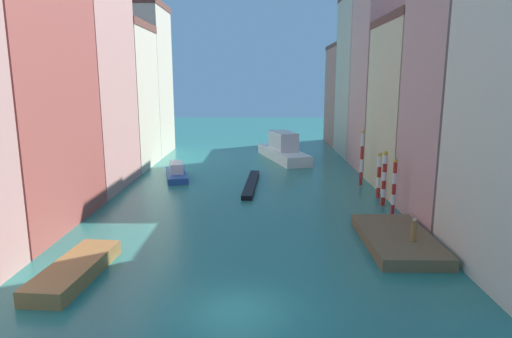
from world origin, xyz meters
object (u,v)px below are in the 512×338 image
at_px(mooring_pole_2, 379,175).
at_px(motorboat_0, 75,270).
at_px(mooring_pole_1, 384,178).
at_px(vaporetto_white, 283,150).
at_px(motorboat_1, 176,173).
at_px(person_on_dock, 414,230).
at_px(waterfront_dock, 397,239).
at_px(mooring_pole_0, 394,187).
at_px(gondola_black, 251,184).
at_px(mooring_pole_3, 362,157).

distance_m(mooring_pole_2, motorboat_0, 24.66).
height_order(mooring_pole_1, vaporetto_white, mooring_pole_1).
xyz_separation_m(vaporetto_white, motorboat_1, (-11.34, -10.83, -0.69)).
bearing_deg(person_on_dock, mooring_pole_1, 84.58).
bearing_deg(waterfront_dock, motorboat_1, 132.69).
bearing_deg(mooring_pole_0, waterfront_dock, -103.77).
height_order(mooring_pole_0, motorboat_1, mooring_pole_0).
xyz_separation_m(gondola_black, motorboat_0, (-8.41, -19.55, 0.18)).
bearing_deg(waterfront_dock, motorboat_0, -165.13).
bearing_deg(mooring_pole_2, waterfront_dock, -98.77).
xyz_separation_m(waterfront_dock, motorboat_0, (-17.52, -4.65, 0.05)).
bearing_deg(motorboat_0, motorboat_1, 88.14).
height_order(waterfront_dock, mooring_pole_3, mooring_pole_3).
distance_m(person_on_dock, mooring_pole_2, 11.97).
bearing_deg(motorboat_0, mooring_pole_2, 38.81).
bearing_deg(motorboat_1, motorboat_0, -91.86).
bearing_deg(mooring_pole_3, motorboat_1, 171.35).
height_order(mooring_pole_0, motorboat_0, mooring_pole_0).
distance_m(mooring_pole_1, mooring_pole_3, 6.97).
relative_size(person_on_dock, gondola_black, 0.13).
bearing_deg(mooring_pole_2, motorboat_0, -141.19).
distance_m(motorboat_0, motorboat_1, 22.85).
height_order(person_on_dock, mooring_pole_2, mooring_pole_2).
relative_size(mooring_pole_1, motorboat_0, 0.66).
height_order(gondola_black, motorboat_0, motorboat_0).
height_order(person_on_dock, vaporetto_white, vaporetto_white).
height_order(mooring_pole_2, mooring_pole_3, mooring_pole_3).
bearing_deg(motorboat_0, gondola_black, 66.74).
relative_size(person_on_dock, mooring_pole_1, 0.31).
bearing_deg(mooring_pole_2, vaporetto_white, 111.26).
height_order(waterfront_dock, motorboat_1, motorboat_1).
relative_size(waterfront_dock, mooring_pole_1, 1.80).
bearing_deg(mooring_pole_2, mooring_pole_3, 95.13).
bearing_deg(mooring_pole_1, mooring_pole_3, 91.65).
bearing_deg(mooring_pole_0, person_on_dock, -97.46).
bearing_deg(motorboat_1, gondola_black, -23.18).
bearing_deg(gondola_black, waterfront_dock, -58.56).
bearing_deg(mooring_pole_1, motorboat_1, 151.99).
distance_m(mooring_pole_3, motorboat_0, 27.58).
bearing_deg(mooring_pole_0, mooring_pole_3, 91.28).
bearing_deg(mooring_pole_3, motorboat_0, -133.04).
bearing_deg(mooring_pole_0, motorboat_0, -150.84).
bearing_deg(vaporetto_white, mooring_pole_1, -71.47).
height_order(mooring_pole_0, mooring_pole_3, mooring_pole_3).
relative_size(mooring_pole_0, gondola_black, 0.40).
relative_size(mooring_pole_2, motorboat_1, 0.58).
distance_m(person_on_dock, vaporetto_white, 30.73).
bearing_deg(mooring_pole_2, person_on_dock, -95.43).
distance_m(person_on_dock, mooring_pole_3, 16.64).
bearing_deg(mooring_pole_1, vaporetto_white, 108.53).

